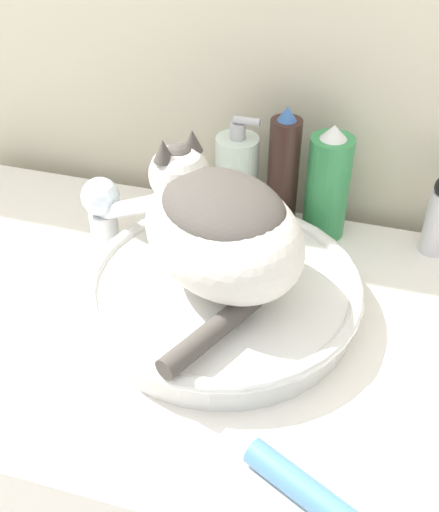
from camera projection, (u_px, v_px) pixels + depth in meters
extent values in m
cube|color=white|center=(251.00, 498.00, 1.13)|extent=(1.24, 0.59, 0.83)
cylinder|color=silver|center=(223.00, 296.00, 0.89)|extent=(0.36, 0.36, 0.05)
torus|color=silver|center=(223.00, 283.00, 0.88)|extent=(0.38, 0.38, 0.02)
ellipsoid|color=silver|center=(223.00, 234.00, 0.82)|extent=(0.30, 0.29, 0.15)
ellipsoid|color=#47423D|center=(223.00, 208.00, 0.80)|extent=(0.23, 0.22, 0.07)
sphere|color=silver|center=(179.00, 175.00, 0.86)|extent=(0.08, 0.08, 0.08)
sphere|color=#47423D|center=(179.00, 160.00, 0.85)|extent=(0.05, 0.05, 0.05)
cone|color=#47423D|center=(192.00, 140.00, 0.84)|extent=(0.03, 0.03, 0.03)
cone|color=#47423D|center=(163.00, 150.00, 0.82)|extent=(0.03, 0.03, 0.03)
cylinder|color=#47423D|center=(212.00, 332.00, 0.77)|extent=(0.09, 0.16, 0.03)
cylinder|color=silver|center=(105.00, 228.00, 1.01)|extent=(0.04, 0.04, 0.06)
cylinder|color=silver|center=(127.00, 208.00, 0.94)|extent=(0.13, 0.07, 0.09)
sphere|color=silver|center=(100.00, 197.00, 0.97)|extent=(0.06, 0.06, 0.06)
cylinder|color=silver|center=(237.00, 179.00, 1.04)|extent=(0.07, 0.07, 0.15)
cylinder|color=#B7B7BC|center=(238.00, 131.00, 0.98)|extent=(0.02, 0.02, 0.03)
cylinder|color=#B7B7BC|center=(247.00, 121.00, 0.97)|extent=(0.04, 0.01, 0.01)
cylinder|color=#331E19|center=(283.00, 175.00, 1.01)|extent=(0.05, 0.05, 0.19)
cone|color=#3866AD|center=(287.00, 113.00, 0.94)|extent=(0.03, 0.03, 0.02)
cylinder|color=silver|center=(439.00, 222.00, 0.98)|extent=(0.04, 0.04, 0.11)
cylinder|color=#338C4C|center=(327.00, 187.00, 1.00)|extent=(0.07, 0.07, 0.17)
cone|color=white|center=(334.00, 132.00, 0.94)|extent=(0.04, 0.04, 0.02)
cylinder|color=#4C7FB2|center=(301.00, 487.00, 0.67)|extent=(0.13, 0.09, 0.03)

